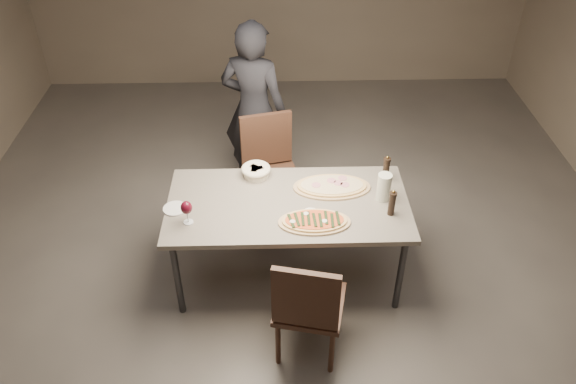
{
  "coord_description": "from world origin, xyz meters",
  "views": [
    {
      "loc": [
        -0.09,
        -3.25,
        3.36
      ],
      "look_at": [
        0.0,
        0.0,
        0.85
      ],
      "focal_mm": 35.0,
      "sensor_mm": 36.0,
      "label": 1
    }
  ],
  "objects_px": {
    "chair_near": "(308,305)",
    "zucchini_pizza": "(314,221)",
    "dining_table": "(288,209)",
    "pepper_mill_left": "(392,203)",
    "carafe": "(384,187)",
    "chair_far": "(270,165)",
    "bread_basket": "(256,171)",
    "ham_pizza": "(332,186)",
    "diner": "(254,110)"
  },
  "relations": [
    {
      "from": "ham_pizza",
      "to": "carafe",
      "type": "height_order",
      "value": "carafe"
    },
    {
      "from": "ham_pizza",
      "to": "chair_near",
      "type": "bearing_deg",
      "value": -84.12
    },
    {
      "from": "zucchini_pizza",
      "to": "chair_near",
      "type": "relative_size",
      "value": 0.54
    },
    {
      "from": "bread_basket",
      "to": "zucchini_pizza",
      "type": "bearing_deg",
      "value": -54.15
    },
    {
      "from": "dining_table",
      "to": "chair_near",
      "type": "distance_m",
      "value": 0.83
    },
    {
      "from": "bread_basket",
      "to": "diner",
      "type": "distance_m",
      "value": 0.9
    },
    {
      "from": "chair_far",
      "to": "diner",
      "type": "bearing_deg",
      "value": -87.35
    },
    {
      "from": "dining_table",
      "to": "chair_near",
      "type": "relative_size",
      "value": 1.9
    },
    {
      "from": "zucchini_pizza",
      "to": "diner",
      "type": "relative_size",
      "value": 0.31
    },
    {
      "from": "pepper_mill_left",
      "to": "chair_near",
      "type": "distance_m",
      "value": 0.96
    },
    {
      "from": "zucchini_pizza",
      "to": "dining_table",
      "type": "bearing_deg",
      "value": 113.39
    },
    {
      "from": "pepper_mill_left",
      "to": "chair_far",
      "type": "bearing_deg",
      "value": 133.61
    },
    {
      "from": "bread_basket",
      "to": "chair_near",
      "type": "xyz_separation_m",
      "value": [
        0.35,
        -1.15,
        -0.27
      ]
    },
    {
      "from": "dining_table",
      "to": "chair_near",
      "type": "bearing_deg",
      "value": -82.31
    },
    {
      "from": "zucchini_pizza",
      "to": "chair_far",
      "type": "height_order",
      "value": "chair_far"
    },
    {
      "from": "dining_table",
      "to": "zucchini_pizza",
      "type": "bearing_deg",
      "value": -52.69
    },
    {
      "from": "chair_near",
      "to": "carafe",
      "type": "bearing_deg",
      "value": 66.63
    },
    {
      "from": "ham_pizza",
      "to": "pepper_mill_left",
      "type": "distance_m",
      "value": 0.52
    },
    {
      "from": "ham_pizza",
      "to": "carafe",
      "type": "distance_m",
      "value": 0.41
    },
    {
      "from": "zucchini_pizza",
      "to": "carafe",
      "type": "distance_m",
      "value": 0.6
    },
    {
      "from": "carafe",
      "to": "chair_far",
      "type": "bearing_deg",
      "value": 138.91
    },
    {
      "from": "dining_table",
      "to": "pepper_mill_left",
      "type": "distance_m",
      "value": 0.77
    },
    {
      "from": "bread_basket",
      "to": "pepper_mill_left",
      "type": "xyz_separation_m",
      "value": [
        0.98,
        -0.5,
        0.05
      ]
    },
    {
      "from": "ham_pizza",
      "to": "chair_far",
      "type": "relative_size",
      "value": 0.6
    },
    {
      "from": "ham_pizza",
      "to": "chair_far",
      "type": "bearing_deg",
      "value": 148.14
    },
    {
      "from": "bread_basket",
      "to": "diner",
      "type": "bearing_deg",
      "value": 92.03
    },
    {
      "from": "chair_near",
      "to": "bread_basket",
      "type": "bearing_deg",
      "value": 119.46
    },
    {
      "from": "diner",
      "to": "ham_pizza",
      "type": "bearing_deg",
      "value": 138.8
    },
    {
      "from": "pepper_mill_left",
      "to": "dining_table",
      "type": "bearing_deg",
      "value": 168.4
    },
    {
      "from": "carafe",
      "to": "bread_basket",
      "type": "bearing_deg",
      "value": 161.45
    },
    {
      "from": "pepper_mill_left",
      "to": "chair_near",
      "type": "xyz_separation_m",
      "value": [
        -0.63,
        -0.65,
        -0.32
      ]
    },
    {
      "from": "bread_basket",
      "to": "dining_table",
      "type": "bearing_deg",
      "value": -55.17
    },
    {
      "from": "zucchini_pizza",
      "to": "chair_far",
      "type": "relative_size",
      "value": 0.52
    },
    {
      "from": "chair_far",
      "to": "diner",
      "type": "xyz_separation_m",
      "value": [
        -0.14,
        0.48,
        0.28
      ]
    },
    {
      "from": "ham_pizza",
      "to": "carafe",
      "type": "relative_size",
      "value": 2.72
    },
    {
      "from": "chair_near",
      "to": "diner",
      "type": "xyz_separation_m",
      "value": [
        -0.38,
        2.05,
        0.31
      ]
    },
    {
      "from": "diner",
      "to": "chair_far",
      "type": "bearing_deg",
      "value": 125.01
    },
    {
      "from": "zucchini_pizza",
      "to": "pepper_mill_left",
      "type": "distance_m",
      "value": 0.57
    },
    {
      "from": "zucchini_pizza",
      "to": "ham_pizza",
      "type": "bearing_deg",
      "value": 54.54
    },
    {
      "from": "pepper_mill_left",
      "to": "chair_far",
      "type": "xyz_separation_m",
      "value": [
        -0.88,
        0.92,
        -0.29
      ]
    },
    {
      "from": "ham_pizza",
      "to": "chair_near",
      "type": "xyz_separation_m",
      "value": [
        -0.23,
        -0.97,
        -0.23
      ]
    },
    {
      "from": "zucchini_pizza",
      "to": "carafe",
      "type": "xyz_separation_m",
      "value": [
        0.53,
        0.27,
        0.09
      ]
    },
    {
      "from": "chair_near",
      "to": "zucchini_pizza",
      "type": "bearing_deg",
      "value": 95.25
    },
    {
      "from": "ham_pizza",
      "to": "bread_basket",
      "type": "relative_size",
      "value": 2.58
    },
    {
      "from": "carafe",
      "to": "diner",
      "type": "xyz_separation_m",
      "value": [
        -0.98,
        1.21,
        -0.02
      ]
    },
    {
      "from": "carafe",
      "to": "chair_near",
      "type": "distance_m",
      "value": 1.08
    },
    {
      "from": "carafe",
      "to": "chair_far",
      "type": "distance_m",
      "value": 1.16
    },
    {
      "from": "ham_pizza",
      "to": "diner",
      "type": "distance_m",
      "value": 1.24
    },
    {
      "from": "carafe",
      "to": "chair_far",
      "type": "relative_size",
      "value": 0.22
    },
    {
      "from": "diner",
      "to": "zucchini_pizza",
      "type": "bearing_deg",
      "value": 125.96
    }
  ]
}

